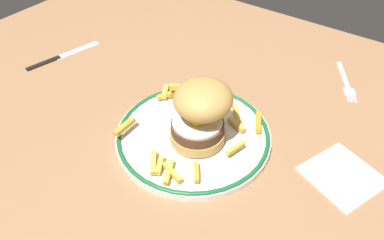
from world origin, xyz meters
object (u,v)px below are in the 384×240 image
at_px(dinner_plate, 192,136).
at_px(napkin, 342,175).
at_px(fork, 346,82).
at_px(burger, 201,112).
at_px(knife, 58,57).

bearing_deg(dinner_plate, napkin, 16.84).
bearing_deg(fork, burger, -114.31).
relative_size(dinner_plate, fork, 2.06).
distance_m(burger, napkin, 0.25).
distance_m(dinner_plate, napkin, 0.25).
relative_size(dinner_plate, knife, 1.52).
bearing_deg(dinner_plate, knife, 175.50).
relative_size(dinner_plate, napkin, 2.56).
bearing_deg(napkin, dinner_plate, -163.16).
bearing_deg(burger, dinner_plate, 179.51).
height_order(burger, napkin, burger).
bearing_deg(fork, knife, -152.58).
distance_m(fork, napkin, 0.27).
xyz_separation_m(dinner_plate, napkin, (0.24, 0.07, -0.01)).
height_order(dinner_plate, napkin, dinner_plate).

